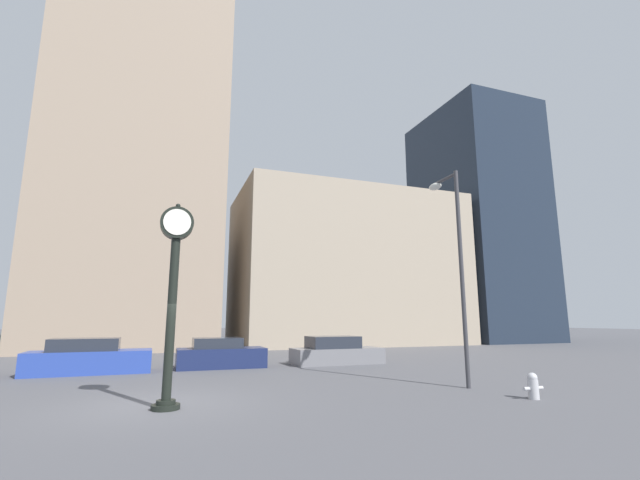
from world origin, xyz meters
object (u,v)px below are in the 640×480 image
object	(u,v)px
car_grey	(336,352)
fire_hydrant_near	(533,386)
street_clock	(173,281)
street_lamp_right	(453,243)
car_blue	(89,358)
car_navy	(220,355)

from	to	relation	value
car_grey	fire_hydrant_near	xyz separation A→B (m)	(1.54, -10.44, -0.20)
street_clock	street_lamp_right	size ratio (longest dim) A/B	0.71
car_blue	car_navy	bearing A→B (deg)	1.81
fire_hydrant_near	street_lamp_right	xyz separation A→B (m)	(-0.42, 2.49, 4.32)
street_clock	car_blue	world-z (taller)	street_clock
car_blue	street_lamp_right	world-z (taller)	street_lamp_right
car_grey	street_lamp_right	world-z (taller)	street_lamp_right
street_lamp_right	car_blue	bearing A→B (deg)	146.46
car_blue	street_lamp_right	xyz separation A→B (m)	(11.83, -7.84, 4.08)
street_clock	fire_hydrant_near	world-z (taller)	street_clock
street_clock	car_grey	size ratio (longest dim) A/B	1.15
street_clock	fire_hydrant_near	distance (m)	9.96
car_grey	car_blue	bearing A→B (deg)	179.00
car_navy	street_lamp_right	xyz separation A→B (m)	(6.62, -8.16, 4.10)
car_navy	street_lamp_right	distance (m)	11.28
street_clock	car_grey	distance (m)	11.81
car_blue	car_grey	bearing A→B (deg)	-1.11
street_clock	car_grey	bearing A→B (deg)	47.26
street_lamp_right	car_navy	bearing A→B (deg)	129.05
car_grey	street_clock	bearing A→B (deg)	-134.34
street_clock	car_grey	world-z (taller)	street_clock
car_navy	car_grey	bearing A→B (deg)	-2.36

